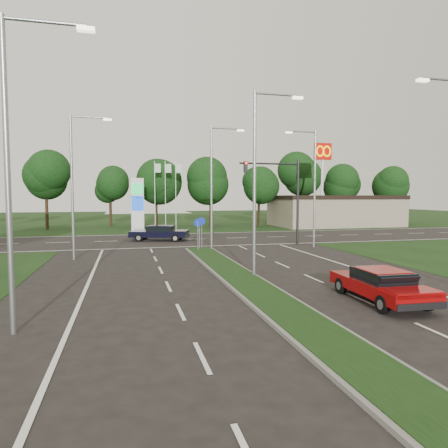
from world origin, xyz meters
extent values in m
plane|color=black|center=(0.00, 0.00, 0.00)|extent=(160.00, 160.00, 0.00)
cube|color=black|center=(0.00, 55.00, 0.00)|extent=(160.00, 50.00, 0.02)
cube|color=black|center=(0.00, 24.00, 0.00)|extent=(160.00, 12.00, 0.02)
cube|color=slate|center=(0.00, 4.00, 0.06)|extent=(2.00, 26.00, 0.12)
cube|color=gray|center=(22.00, 36.00, 2.00)|extent=(16.00, 9.00, 4.00)
cylinder|color=gray|center=(0.80, 6.00, 4.50)|extent=(0.16, 0.16, 9.00)
cylinder|color=gray|center=(1.90, 6.00, 8.90)|extent=(2.20, 0.10, 0.10)
cube|color=#FFF2CC|center=(3.00, 6.00, 8.80)|extent=(0.50, 0.22, 0.12)
cylinder|color=gray|center=(0.80, 16.00, 4.50)|extent=(0.16, 0.16, 9.00)
cylinder|color=gray|center=(1.90, 16.00, 8.90)|extent=(2.20, 0.10, 0.10)
cube|color=#FFF2CC|center=(3.00, 16.00, 8.80)|extent=(0.50, 0.22, 0.12)
cylinder|color=gray|center=(-8.50, 0.00, 4.50)|extent=(0.16, 0.16, 9.00)
cylinder|color=gray|center=(-7.40, 0.00, 8.90)|extent=(2.20, 0.10, 0.10)
cube|color=#FFF2CC|center=(-6.30, 0.00, 8.80)|extent=(0.50, 0.22, 0.12)
cylinder|color=gray|center=(-8.50, 14.00, 4.50)|extent=(0.16, 0.16, 9.00)
cylinder|color=gray|center=(-7.40, 14.00, 8.90)|extent=(2.20, 0.10, 0.10)
cube|color=#FFF2CC|center=(-6.30, 14.00, 8.80)|extent=(0.50, 0.22, 0.12)
cylinder|color=gray|center=(9.00, 16.00, 4.50)|extent=(0.16, 0.16, 9.00)
cylinder|color=gray|center=(7.90, 16.00, 8.90)|extent=(2.20, 0.10, 0.10)
cube|color=#FFF2CC|center=(6.80, 16.00, 8.80)|extent=(0.50, 0.22, 0.12)
cylinder|color=gray|center=(7.90, 2.00, 8.90)|extent=(2.20, 0.10, 0.10)
cube|color=#FFF2CC|center=(6.80, 2.00, 8.80)|extent=(0.50, 0.22, 0.12)
cylinder|color=black|center=(8.50, 18.00, 3.50)|extent=(0.20, 0.20, 7.00)
cylinder|color=black|center=(6.00, 18.00, 6.60)|extent=(5.00, 0.14, 0.14)
cube|color=black|center=(4.00, 18.00, 6.30)|extent=(0.28, 0.28, 0.90)
sphere|color=#FF190C|center=(4.00, 17.82, 6.60)|extent=(0.20, 0.20, 0.20)
cylinder|color=gray|center=(-0.30, 15.50, 1.10)|extent=(0.06, 0.06, 2.20)
cylinder|color=#0C26A5|center=(-0.30, 15.50, 2.10)|extent=(0.56, 0.04, 0.56)
cylinder|color=gray|center=(0.00, 16.50, 1.10)|extent=(0.06, 0.06, 2.20)
cylinder|color=#0C26A5|center=(0.00, 16.50, 2.10)|extent=(0.56, 0.04, 0.56)
cylinder|color=gray|center=(0.30, 17.20, 1.10)|extent=(0.06, 0.06, 2.20)
cylinder|color=#0C26A5|center=(0.30, 17.20, 2.10)|extent=(0.56, 0.04, 0.56)
cube|color=silver|center=(-4.00, 33.00, 3.00)|extent=(1.40, 0.30, 6.00)
cube|color=#0CA53F|center=(-4.00, 32.82, 4.80)|extent=(1.30, 0.08, 1.20)
cube|color=#0C3FBF|center=(-4.00, 32.82, 3.20)|extent=(1.30, 0.08, 1.60)
cylinder|color=silver|center=(-2.00, 34.00, 4.00)|extent=(0.08, 0.08, 8.00)
cube|color=#B2D8B2|center=(-1.65, 34.00, 7.20)|extent=(0.70, 0.02, 1.00)
cylinder|color=silver|center=(-0.80, 34.00, 4.00)|extent=(0.08, 0.08, 8.00)
cube|color=#B2D8B2|center=(-0.45, 34.00, 7.20)|extent=(0.70, 0.02, 1.00)
cylinder|color=silver|center=(0.40, 34.00, 4.00)|extent=(0.08, 0.08, 8.00)
cube|color=#B2D8B2|center=(0.75, 34.00, 7.20)|extent=(0.70, 0.02, 1.00)
cylinder|color=silver|center=(18.00, 32.00, 5.00)|extent=(0.30, 0.30, 10.00)
cube|color=#BF0C07|center=(18.00, 32.00, 9.40)|extent=(2.20, 0.35, 2.00)
torus|color=#FFC600|center=(17.55, 31.78, 9.40)|extent=(1.06, 0.16, 1.06)
torus|color=#FFC600|center=(18.45, 31.78, 9.40)|extent=(1.06, 0.16, 1.06)
cylinder|color=black|center=(0.00, 40.00, 2.20)|extent=(0.36, 0.36, 4.40)
sphere|color=black|center=(0.00, 40.00, 6.50)|extent=(6.00, 6.00, 6.00)
sphere|color=black|center=(0.30, 39.80, 7.50)|extent=(4.80, 4.80, 4.80)
cube|color=#9D0809|center=(4.06, 0.59, 0.57)|extent=(2.04, 4.62, 0.47)
cube|color=black|center=(4.06, 0.50, 1.01)|extent=(1.66, 2.06, 0.43)
cube|color=#9D0809|center=(4.06, 0.50, 1.23)|extent=(1.55, 1.69, 0.04)
cylinder|color=black|center=(3.27, 2.08, 0.32)|extent=(0.23, 0.65, 0.64)
cylinder|color=black|center=(4.97, 2.02, 0.32)|extent=(0.23, 0.65, 0.64)
cylinder|color=black|center=(3.16, -0.83, 0.32)|extent=(0.23, 0.65, 0.64)
cylinder|color=black|center=(4.86, -0.90, 0.32)|extent=(0.23, 0.65, 0.64)
cube|color=black|center=(-2.39, 23.38, 0.63)|extent=(5.44, 3.51, 0.52)
cube|color=black|center=(-2.29, 23.35, 1.13)|extent=(2.65, 2.35, 0.48)
cube|color=black|center=(-2.29, 23.35, 1.37)|extent=(2.24, 2.13, 0.05)
cylinder|color=black|center=(-4.22, 22.97, 0.36)|extent=(0.75, 0.44, 0.71)
cylinder|color=black|center=(-3.63, 24.78, 0.36)|extent=(0.75, 0.44, 0.71)
cylinder|color=black|center=(-1.14, 21.98, 0.36)|extent=(0.75, 0.44, 0.71)
cylinder|color=black|center=(-0.55, 23.79, 0.36)|extent=(0.75, 0.44, 0.71)
camera|label=1|loc=(-5.27, -12.47, 4.00)|focal=32.00mm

